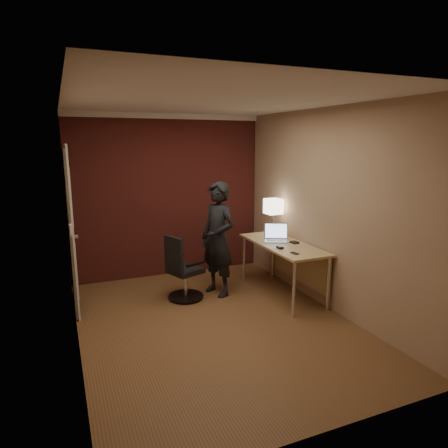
{
  "coord_description": "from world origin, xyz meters",
  "views": [
    {
      "loc": [
        -1.59,
        -4.06,
        2.08
      ],
      "look_at": [
        0.35,
        0.55,
        1.05
      ],
      "focal_mm": 32.0,
      "sensor_mm": 36.0,
      "label": 1
    }
  ],
  "objects_px": {
    "laptop": "(276,236)",
    "person": "(218,239)",
    "wallet": "(294,242)",
    "mouse": "(280,247)",
    "office_chair": "(182,272)",
    "desk": "(287,252)",
    "desk_lamp": "(273,207)",
    "phone": "(295,253)"
  },
  "relations": [
    {
      "from": "office_chair",
      "to": "person",
      "type": "relative_size",
      "value": 0.55
    },
    {
      "from": "desk",
      "to": "phone",
      "type": "height_order",
      "value": "phone"
    },
    {
      "from": "mouse",
      "to": "phone",
      "type": "height_order",
      "value": "mouse"
    },
    {
      "from": "desk",
      "to": "phone",
      "type": "bearing_deg",
      "value": -112.12
    },
    {
      "from": "desk",
      "to": "person",
      "type": "relative_size",
      "value": 0.96
    },
    {
      "from": "desk",
      "to": "laptop",
      "type": "distance_m",
      "value": 0.28
    },
    {
      "from": "wallet",
      "to": "person",
      "type": "relative_size",
      "value": 0.07
    },
    {
      "from": "office_chair",
      "to": "desk",
      "type": "bearing_deg",
      "value": -14.15
    },
    {
      "from": "desk",
      "to": "office_chair",
      "type": "bearing_deg",
      "value": 165.85
    },
    {
      "from": "laptop",
      "to": "person",
      "type": "distance_m",
      "value": 0.83
    },
    {
      "from": "mouse",
      "to": "person",
      "type": "bearing_deg",
      "value": 139.63
    },
    {
      "from": "mouse",
      "to": "desk_lamp",
      "type": "bearing_deg",
      "value": 69.43
    },
    {
      "from": "mouse",
      "to": "office_chair",
      "type": "relative_size",
      "value": 0.12
    },
    {
      "from": "laptop",
      "to": "wallet",
      "type": "relative_size",
      "value": 3.71
    },
    {
      "from": "mouse",
      "to": "office_chair",
      "type": "height_order",
      "value": "office_chair"
    },
    {
      "from": "desk",
      "to": "office_chair",
      "type": "height_order",
      "value": "office_chair"
    },
    {
      "from": "desk",
      "to": "phone",
      "type": "distance_m",
      "value": 0.54
    },
    {
      "from": "laptop",
      "to": "wallet",
      "type": "xyz_separation_m",
      "value": [
        0.15,
        -0.24,
        -0.05
      ]
    },
    {
      "from": "desk_lamp",
      "to": "person",
      "type": "distance_m",
      "value": 1.02
    },
    {
      "from": "desk_lamp",
      "to": "office_chair",
      "type": "distance_m",
      "value": 1.66
    },
    {
      "from": "phone",
      "to": "office_chair",
      "type": "distance_m",
      "value": 1.5
    },
    {
      "from": "desk_lamp",
      "to": "person",
      "type": "bearing_deg",
      "value": -170.61
    },
    {
      "from": "mouse",
      "to": "wallet",
      "type": "height_order",
      "value": "mouse"
    },
    {
      "from": "laptop",
      "to": "office_chair",
      "type": "bearing_deg",
      "value": 173.14
    },
    {
      "from": "office_chair",
      "to": "desk_lamp",
      "type": "bearing_deg",
      "value": 6.84
    },
    {
      "from": "desk_lamp",
      "to": "wallet",
      "type": "xyz_separation_m",
      "value": [
        0.02,
        -0.57,
        -0.41
      ]
    },
    {
      "from": "laptop",
      "to": "person",
      "type": "bearing_deg",
      "value": 167.44
    },
    {
      "from": "desk_lamp",
      "to": "phone",
      "type": "bearing_deg",
      "value": -104.68
    },
    {
      "from": "desk_lamp",
      "to": "phone",
      "type": "xyz_separation_m",
      "value": [
        -0.27,
        -1.02,
        -0.41
      ]
    },
    {
      "from": "person",
      "to": "desk_lamp",
      "type": "bearing_deg",
      "value": 78.59
    },
    {
      "from": "wallet",
      "to": "phone",
      "type": "bearing_deg",
      "value": -122.36
    },
    {
      "from": "laptop",
      "to": "person",
      "type": "relative_size",
      "value": 0.26
    },
    {
      "from": "phone",
      "to": "office_chair",
      "type": "bearing_deg",
      "value": 139.37
    },
    {
      "from": "wallet",
      "to": "office_chair",
      "type": "distance_m",
      "value": 1.57
    },
    {
      "from": "laptop",
      "to": "phone",
      "type": "xyz_separation_m",
      "value": [
        -0.13,
        -0.68,
        -0.06
      ]
    },
    {
      "from": "person",
      "to": "laptop",
      "type": "bearing_deg",
      "value": 56.64
    },
    {
      "from": "phone",
      "to": "desk",
      "type": "bearing_deg",
      "value": 62.36
    },
    {
      "from": "person",
      "to": "mouse",
      "type": "bearing_deg",
      "value": 26.55
    },
    {
      "from": "desk",
      "to": "desk_lamp",
      "type": "bearing_deg",
      "value": 82.71
    },
    {
      "from": "phone",
      "to": "person",
      "type": "height_order",
      "value": "person"
    },
    {
      "from": "desk_lamp",
      "to": "wallet",
      "type": "bearing_deg",
      "value": -88.36
    },
    {
      "from": "phone",
      "to": "person",
      "type": "bearing_deg",
      "value": 122.57
    }
  ]
}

